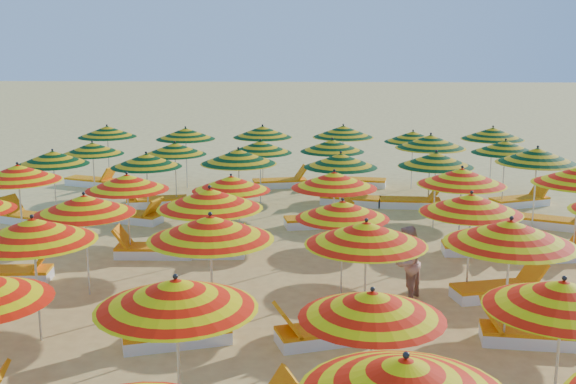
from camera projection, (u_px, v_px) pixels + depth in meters
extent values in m
plane|color=#F2CE6B|center=(287.00, 272.00, 14.94)|extent=(120.00, 120.00, 0.00)
cone|color=#EB6800|center=(405.00, 378.00, 6.44)|extent=(2.59, 2.59, 0.38)
sphere|color=black|center=(406.00, 355.00, 6.40)|extent=(0.07, 0.07, 0.07)
cylinder|color=silver|center=(178.00, 360.00, 8.72)|extent=(0.04, 0.04, 1.96)
cone|color=#EB6800|center=(176.00, 294.00, 8.54)|extent=(2.11, 2.11, 0.37)
sphere|color=black|center=(175.00, 277.00, 8.49)|extent=(0.07, 0.07, 0.07)
cylinder|color=silver|center=(371.00, 364.00, 8.80)|extent=(0.03, 0.03, 1.79)
cone|color=#EB6800|center=(372.00, 305.00, 8.63)|extent=(1.80, 1.80, 0.34)
sphere|color=black|center=(373.00, 289.00, 8.59)|extent=(0.06, 0.06, 0.06)
cylinder|color=silver|center=(557.00, 358.00, 8.83)|extent=(0.04, 0.04, 1.91)
cone|color=#EB6800|center=(563.00, 295.00, 8.65)|extent=(2.43, 2.43, 0.36)
sphere|color=black|center=(564.00, 278.00, 8.61)|extent=(0.06, 0.06, 0.06)
cylinder|color=silver|center=(37.00, 282.00, 11.43)|extent=(0.04, 0.04, 1.98)
cone|color=#EB6800|center=(33.00, 230.00, 11.25)|extent=(2.34, 2.34, 0.38)
sphere|color=black|center=(32.00, 216.00, 11.20)|extent=(0.07, 0.07, 0.07)
cylinder|color=silver|center=(212.00, 280.00, 11.47)|extent=(0.04, 0.04, 2.01)
cone|color=#EB6800|center=(210.00, 228.00, 11.28)|extent=(2.39, 2.39, 0.38)
sphere|color=black|center=(210.00, 214.00, 11.24)|extent=(0.07, 0.07, 0.07)
cylinder|color=silver|center=(365.00, 284.00, 11.39)|extent=(0.04, 0.04, 1.94)
cone|color=#EB6800|center=(366.00, 233.00, 11.21)|extent=(1.94, 1.94, 0.37)
sphere|color=black|center=(366.00, 220.00, 11.16)|extent=(0.06, 0.06, 0.06)
cylinder|color=silver|center=(507.00, 287.00, 11.16)|extent=(0.04, 0.04, 2.02)
cone|color=#EB6800|center=(511.00, 232.00, 10.97)|extent=(2.61, 2.61, 0.39)
sphere|color=black|center=(512.00, 218.00, 10.92)|extent=(0.07, 0.07, 0.07)
cylinder|color=silver|center=(87.00, 247.00, 13.48)|extent=(0.04, 0.04, 1.89)
cone|color=#EB6800|center=(84.00, 204.00, 13.31)|extent=(2.46, 2.46, 0.36)
sphere|color=black|center=(84.00, 193.00, 13.26)|extent=(0.06, 0.06, 0.06)
cylinder|color=silver|center=(211.00, 243.00, 13.56)|extent=(0.04, 0.04, 1.98)
cone|color=#EB6800|center=(210.00, 198.00, 13.38)|extent=(2.39, 2.39, 0.38)
sphere|color=black|center=(210.00, 187.00, 13.33)|extent=(0.07, 0.07, 0.07)
cylinder|color=silver|center=(342.00, 249.00, 13.56)|extent=(0.03, 0.03, 1.76)
cone|color=#EB6800|center=(342.00, 210.00, 13.40)|extent=(2.31, 2.31, 0.34)
sphere|color=black|center=(343.00, 199.00, 13.36)|extent=(0.06, 0.06, 0.06)
cylinder|color=silver|center=(469.00, 246.00, 13.46)|extent=(0.04, 0.04, 1.91)
cone|color=#EB6800|center=(471.00, 203.00, 13.28)|extent=(2.01, 2.01, 0.36)
sphere|color=black|center=(472.00, 192.00, 13.24)|extent=(0.06, 0.06, 0.06)
cylinder|color=silver|center=(21.00, 209.00, 16.31)|extent=(0.04, 0.04, 1.93)
cone|color=#EB6800|center=(18.00, 173.00, 16.13)|extent=(2.30, 2.30, 0.37)
sphere|color=black|center=(17.00, 163.00, 16.09)|extent=(0.06, 0.06, 0.06)
cylinder|color=silver|center=(129.00, 217.00, 15.83)|extent=(0.03, 0.03, 1.81)
cone|color=#EB6800|center=(127.00, 182.00, 15.66)|extent=(2.33, 2.33, 0.34)
sphere|color=black|center=(127.00, 173.00, 15.61)|extent=(0.06, 0.06, 0.06)
cylinder|color=silver|center=(232.00, 216.00, 16.02)|extent=(0.03, 0.03, 1.74)
cone|color=#EB6800|center=(231.00, 183.00, 15.86)|extent=(2.12, 2.12, 0.33)
sphere|color=black|center=(231.00, 175.00, 15.82)|extent=(0.06, 0.06, 0.06)
cylinder|color=silver|center=(334.00, 216.00, 15.77)|extent=(0.04, 0.04, 1.87)
cone|color=#EB6800|center=(334.00, 180.00, 15.59)|extent=(1.94, 1.94, 0.36)
sphere|color=black|center=(334.00, 171.00, 15.55)|extent=(0.06, 0.06, 0.06)
cylinder|color=silver|center=(460.00, 214.00, 15.81)|extent=(0.04, 0.04, 1.94)
cone|color=#EB6800|center=(462.00, 177.00, 15.63)|extent=(2.44, 2.44, 0.37)
sphere|color=black|center=(462.00, 167.00, 15.59)|extent=(0.06, 0.06, 0.06)
cylinder|color=silver|center=(576.00, 215.00, 15.62)|extent=(0.04, 0.04, 2.01)
cylinder|color=silver|center=(55.00, 188.00, 18.72)|extent=(0.04, 0.04, 1.84)
cone|color=#655906|center=(53.00, 158.00, 18.55)|extent=(1.90, 1.90, 0.35)
sphere|color=black|center=(52.00, 150.00, 18.51)|extent=(0.06, 0.06, 0.06)
cylinder|color=silver|center=(148.00, 190.00, 18.51)|extent=(0.03, 0.03, 1.81)
cone|color=#655906|center=(146.00, 160.00, 18.34)|extent=(2.33, 2.33, 0.34)
sphere|color=black|center=(146.00, 153.00, 18.29)|extent=(0.06, 0.06, 0.06)
cylinder|color=silver|center=(239.00, 189.00, 18.35)|extent=(0.04, 0.04, 1.94)
cone|color=#655906|center=(239.00, 156.00, 18.17)|extent=(2.29, 2.29, 0.37)
sphere|color=black|center=(238.00, 148.00, 18.13)|extent=(0.06, 0.06, 0.06)
cylinder|color=silver|center=(340.00, 192.00, 18.25)|extent=(0.04, 0.04, 1.86)
cone|color=#655906|center=(341.00, 160.00, 18.07)|extent=(2.35, 2.35, 0.35)
sphere|color=black|center=(341.00, 152.00, 18.03)|extent=(0.06, 0.06, 0.06)
cylinder|color=silver|center=(435.00, 192.00, 18.15)|extent=(0.04, 0.04, 1.90)
cone|color=#655906|center=(436.00, 159.00, 17.97)|extent=(2.12, 2.12, 0.36)
sphere|color=black|center=(436.00, 151.00, 17.93)|extent=(0.06, 0.06, 0.06)
cylinder|color=silver|center=(535.00, 190.00, 18.00)|extent=(0.04, 0.04, 2.03)
cone|color=#655906|center=(537.00, 156.00, 17.81)|extent=(2.42, 2.42, 0.39)
sphere|color=black|center=(538.00, 147.00, 17.76)|extent=(0.07, 0.07, 0.07)
cylinder|color=silver|center=(94.00, 175.00, 20.65)|extent=(0.03, 0.03, 1.77)
cone|color=#655906|center=(92.00, 148.00, 20.48)|extent=(1.97, 1.97, 0.34)
sphere|color=black|center=(92.00, 142.00, 20.44)|extent=(0.06, 0.06, 0.06)
cylinder|color=silver|center=(176.00, 175.00, 20.52)|extent=(0.03, 0.03, 1.78)
cone|color=#655906|center=(175.00, 149.00, 20.36)|extent=(2.14, 2.14, 0.34)
sphere|color=black|center=(175.00, 142.00, 20.31)|extent=(0.06, 0.06, 0.06)
cylinder|color=silver|center=(260.00, 174.00, 20.64)|extent=(0.03, 0.03, 1.82)
cone|color=#655906|center=(260.00, 147.00, 20.47)|extent=(2.33, 2.33, 0.35)
sphere|color=black|center=(260.00, 140.00, 20.43)|extent=(0.06, 0.06, 0.06)
cylinder|color=silver|center=(332.00, 173.00, 20.74)|extent=(0.04, 0.04, 1.84)
cone|color=#655906|center=(332.00, 145.00, 20.57)|extent=(2.03, 2.03, 0.35)
sphere|color=black|center=(332.00, 138.00, 20.52)|extent=(0.06, 0.06, 0.06)
cylinder|color=silver|center=(429.00, 172.00, 20.51)|extent=(0.04, 0.04, 2.00)
cone|color=#655906|center=(431.00, 141.00, 20.32)|extent=(2.31, 2.31, 0.38)
sphere|color=black|center=(431.00, 134.00, 20.28)|extent=(0.07, 0.07, 0.07)
cylinder|color=silver|center=(504.00, 175.00, 20.30)|extent=(0.04, 0.04, 1.87)
cone|color=#655906|center=(505.00, 147.00, 20.12)|extent=(2.25, 2.25, 0.36)
sphere|color=black|center=(506.00, 140.00, 20.08)|extent=(0.06, 0.06, 0.06)
cylinder|color=silver|center=(109.00, 156.00, 23.38)|extent=(0.04, 0.04, 1.88)
cone|color=#655906|center=(107.00, 131.00, 23.21)|extent=(2.36, 2.36, 0.36)
sphere|color=black|center=(107.00, 125.00, 23.16)|extent=(0.06, 0.06, 0.06)
cylinder|color=silver|center=(186.00, 159.00, 22.92)|extent=(0.04, 0.04, 1.88)
cone|color=#655906|center=(186.00, 134.00, 22.75)|extent=(2.47, 2.47, 0.36)
sphere|color=black|center=(185.00, 127.00, 22.70)|extent=(0.06, 0.06, 0.06)
cylinder|color=silver|center=(263.00, 157.00, 23.17)|extent=(0.04, 0.04, 1.90)
cone|color=#655906|center=(263.00, 132.00, 22.99)|extent=(2.44, 2.44, 0.36)
sphere|color=black|center=(262.00, 125.00, 22.94)|extent=(0.06, 0.06, 0.06)
cylinder|color=silver|center=(343.00, 158.00, 22.98)|extent=(0.04, 0.04, 1.94)
cone|color=#655906|center=(343.00, 131.00, 22.80)|extent=(2.48, 2.48, 0.37)
sphere|color=black|center=(343.00, 125.00, 22.76)|extent=(0.06, 0.06, 0.06)
cylinder|color=silver|center=(412.00, 161.00, 22.79)|extent=(0.03, 0.03, 1.79)
cone|color=#655906|center=(413.00, 137.00, 22.62)|extent=(2.26, 2.26, 0.34)
sphere|color=black|center=(413.00, 130.00, 22.58)|extent=(0.06, 0.06, 0.06)
cylinder|color=silver|center=(491.00, 160.00, 22.48)|extent=(0.04, 0.04, 1.95)
cone|color=#655906|center=(493.00, 133.00, 22.30)|extent=(2.50, 2.50, 0.37)
sphere|color=black|center=(493.00, 127.00, 22.25)|extent=(0.06, 0.06, 0.06)
cube|color=white|center=(177.00, 338.00, 11.49)|extent=(1.80, 1.07, 0.20)
cube|color=orange|center=(177.00, 330.00, 11.47)|extent=(1.80, 1.07, 0.06)
cube|color=orange|center=(131.00, 322.00, 11.23)|extent=(0.52, 0.66, 0.48)
cube|color=white|center=(329.00, 336.00, 11.57)|extent=(1.80, 1.10, 0.20)
cube|color=orange|center=(330.00, 328.00, 11.54)|extent=(1.80, 1.10, 0.06)
cube|color=orange|center=(288.00, 320.00, 11.30)|extent=(0.53, 0.67, 0.48)
cube|color=white|center=(535.00, 338.00, 11.50)|extent=(1.75, 0.75, 0.20)
cube|color=orange|center=(536.00, 330.00, 11.47)|extent=(1.75, 0.75, 0.06)
cube|color=orange|center=(491.00, 315.00, 11.52)|extent=(0.42, 0.61, 0.48)
cube|color=white|center=(7.00, 276.00, 14.40)|extent=(1.75, 0.74, 0.20)
cube|color=orange|center=(7.00, 270.00, 14.37)|extent=(1.75, 0.74, 0.06)
cube|color=orange|center=(42.00, 259.00, 14.36)|extent=(0.42, 0.61, 0.48)
cube|color=white|center=(497.00, 293.00, 13.49)|extent=(1.79, 0.99, 0.20)
cube|color=orange|center=(498.00, 286.00, 13.46)|extent=(1.79, 0.99, 0.06)
cube|color=orange|center=(533.00, 272.00, 13.56)|extent=(0.50, 0.65, 0.48)
cube|color=white|center=(4.00, 243.00, 16.71)|extent=(1.75, 0.74, 0.20)
cube|color=orange|center=(3.00, 237.00, 16.68)|extent=(1.75, 0.74, 0.06)
cube|color=orange|center=(31.00, 229.00, 16.54)|extent=(0.42, 0.61, 0.48)
cube|color=white|center=(155.00, 252.00, 15.98)|extent=(1.71, 0.61, 0.20)
cube|color=orange|center=(155.00, 247.00, 15.95)|extent=(1.71, 0.61, 0.06)
cube|color=orange|center=(123.00, 237.00, 15.92)|extent=(0.38, 0.59, 0.48)
cube|color=white|center=(207.00, 252.00, 16.02)|extent=(1.73, 0.68, 0.20)
cube|color=orange|center=(206.00, 246.00, 15.99)|extent=(1.73, 0.68, 0.06)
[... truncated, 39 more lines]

